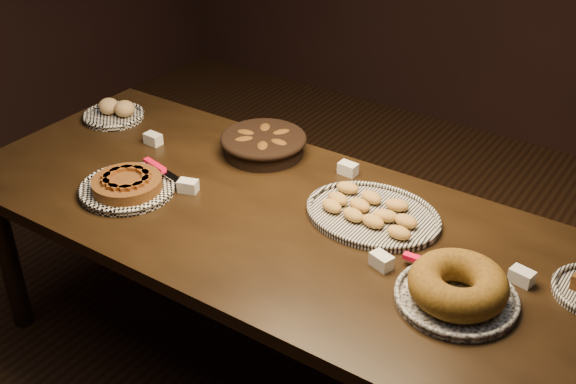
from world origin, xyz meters
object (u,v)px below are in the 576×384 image
Objects in this scene: buffet_table at (277,232)px; apple_tart_plate at (128,186)px; bundt_cake_plate at (457,288)px; madeleine_platter at (372,213)px.

apple_tart_plate reaches higher than buffet_table.
bundt_cake_plate is at bearing -2.57° from apple_tart_plate.
bundt_cake_plate reaches higher than madeleine_platter.
madeleine_platter reaches higher than buffet_table.
bundt_cake_plate is (0.41, -0.25, 0.03)m from madeleine_platter.
madeleine_platter is 0.48m from bundt_cake_plate.
bundt_cake_plate is (1.23, 0.10, 0.02)m from apple_tart_plate.
bundt_cake_plate is (0.69, -0.08, 0.12)m from buffet_table.
bundt_cake_plate is at bearing -42.40° from madeleine_platter.
apple_tart_plate is (-0.53, -0.18, 0.10)m from buffet_table.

